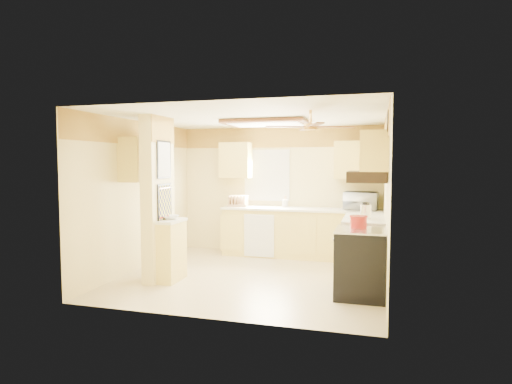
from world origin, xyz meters
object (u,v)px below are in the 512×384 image
(bowl, at_px, (171,217))
(microwave, at_px, (361,201))
(kettle, at_px, (366,211))
(dutch_oven, at_px, (359,222))
(stove, at_px, (360,262))

(bowl, bearing_deg, microwave, 37.93)
(kettle, bearing_deg, dutch_oven, -95.69)
(bowl, distance_m, dutch_oven, 2.79)
(microwave, distance_m, kettle, 1.28)
(microwave, relative_size, dutch_oven, 2.42)
(microwave, xyz_separation_m, dutch_oven, (0.04, -2.05, -0.11))
(stove, bearing_deg, dutch_oven, 106.03)
(stove, relative_size, bowl, 3.70)
(stove, distance_m, microwave, 2.27)
(stove, height_order, kettle, kettle)
(microwave, bearing_deg, dutch_oven, 97.56)
(stove, bearing_deg, microwave, 91.95)
(microwave, xyz_separation_m, kettle, (0.11, -1.27, -0.05))
(microwave, bearing_deg, bowl, 44.46)
(kettle, bearing_deg, microwave, 95.12)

